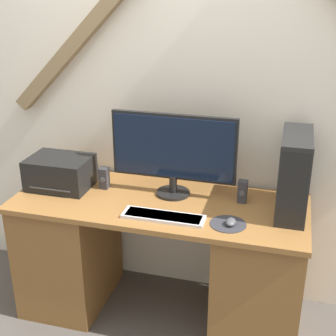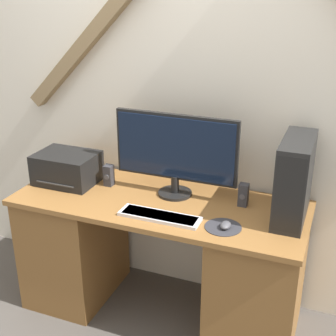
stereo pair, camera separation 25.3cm
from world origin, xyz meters
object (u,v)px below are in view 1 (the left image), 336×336
Objects in this scene: monitor at (173,150)px; mouse at (231,222)px; speaker_right at (242,191)px; keyboard at (163,217)px; computer_tower at (294,174)px; printer at (60,172)px; speaker_left at (104,178)px.

monitor is 0.53m from mouse.
monitor is 0.45m from speaker_right.
mouse reaches higher than keyboard.
computer_tower is (0.66, -0.04, -0.05)m from monitor.
keyboard is at bearing -85.07° from monitor.
keyboard is 0.72m from computer_tower.
computer_tower reaches higher than mouse.
keyboard is 3.39× the size of speaker_right.
monitor is 1.98× the size of printer.
computer_tower is 3.38× the size of speaker_left.
speaker_right is (1.07, 0.08, -0.03)m from printer.
speaker_right is at bearing 170.64° from computer_tower.
mouse is 0.29m from speaker_right.
speaker_left is (0.26, 0.05, -0.03)m from printer.
speaker_right reaches higher than keyboard.
mouse is 0.42m from computer_tower.
monitor reaches higher than computer_tower.
speaker_right is (0.40, 0.00, -0.21)m from monitor.
computer_tower is 0.31m from speaker_right.
computer_tower is at bearing -3.45° from monitor.
speaker_right is at bearing 0.51° from monitor.
monitor is at bearing 143.25° from mouse.
monitor is 0.66m from computer_tower.
computer_tower is 3.38× the size of speaker_right.
mouse is 1.07m from printer.
printer reaches higher than speaker_left.
monitor is 0.47m from speaker_left.
computer_tower is at bearing -0.51° from speaker_left.
speaker_right is at bearing 2.38° from speaker_left.
monitor reaches higher than speaker_right.
computer_tower reaches higher than speaker_right.
printer is at bearing -175.59° from speaker_right.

